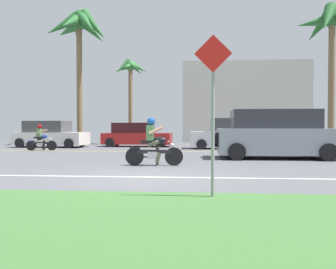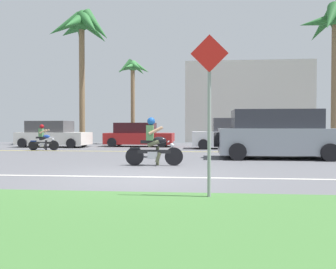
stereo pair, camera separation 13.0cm
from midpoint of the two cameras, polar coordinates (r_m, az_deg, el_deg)
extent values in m
cube|color=#545459|center=(11.45, -2.38, -4.96)|extent=(56.00, 30.00, 0.04)
cube|color=#3D6B33|center=(4.58, -13.35, -13.90)|extent=(56.00, 3.80, 0.06)
cube|color=silver|center=(8.50, -4.81, -6.99)|extent=(50.40, 0.12, 0.01)
cube|color=yellow|center=(17.03, -0.12, -2.83)|extent=(50.40, 0.12, 0.01)
cylinder|color=black|center=(10.90, 0.64, -3.65)|extent=(0.58, 0.11, 0.58)
cylinder|color=black|center=(11.01, -5.88, -3.61)|extent=(0.58, 0.11, 0.58)
cylinder|color=#B7BAC1|center=(10.89, 0.13, -2.40)|extent=(0.26, 0.06, 0.50)
cube|color=black|center=(10.93, -2.64, -2.83)|extent=(1.05, 0.13, 0.12)
cube|color=#B7BAC1|center=(10.94, -2.89, -3.43)|extent=(0.31, 0.20, 0.23)
ellipsoid|color=black|center=(10.89, -1.73, -0.92)|extent=(0.42, 0.23, 0.21)
cube|color=black|center=(10.93, -3.64, -1.22)|extent=(0.47, 0.23, 0.10)
cube|color=black|center=(10.99, -5.78, -2.26)|extent=(0.31, 0.16, 0.06)
cylinder|color=#B7BAC1|center=(10.88, -0.27, -1.15)|extent=(0.06, 0.60, 0.03)
sphere|color=#B7BAC1|center=(10.88, 0.34, -1.76)|extent=(0.13, 0.13, 0.13)
cylinder|color=#B7BAC1|center=(11.08, -3.97, -3.72)|extent=(0.48, 0.08, 0.07)
cube|color=#4C7F4C|center=(10.91, -3.34, 0.29)|extent=(0.22, 0.31, 0.48)
sphere|color=#194C9E|center=(10.91, -3.14, 2.20)|extent=(0.25, 0.25, 0.25)
cylinder|color=#51563D|center=(10.82, -2.78, -1.50)|extent=(0.39, 0.14, 0.24)
cylinder|color=#51563D|center=(11.01, -2.69, -1.45)|extent=(0.39, 0.14, 0.24)
cylinder|color=#51563D|center=(11.06, -2.08, -3.56)|extent=(0.11, 0.11, 0.59)
cylinder|color=#51563D|center=(10.81, -1.98, -3.85)|extent=(0.20, 0.11, 0.32)
cylinder|color=tan|center=(10.70, -2.42, 0.66)|extent=(0.44, 0.10, 0.27)
cylinder|color=tan|center=(11.08, -2.26, 0.68)|extent=(0.44, 0.10, 0.27)
cube|color=#8C939E|center=(14.04, 17.12, -1.04)|extent=(4.48, 2.11, 0.99)
cube|color=#2D2F36|center=(14.01, 16.79, 2.43)|extent=(3.23, 1.81, 0.71)
cylinder|color=black|center=(12.80, 11.00, -2.80)|extent=(0.64, 0.23, 0.64)
cylinder|color=black|center=(13.50, 24.69, -2.68)|extent=(0.64, 0.23, 0.64)
cylinder|color=black|center=(14.83, 10.22, -2.24)|extent=(0.64, 0.23, 0.64)
cylinder|color=black|center=(15.44, 22.17, -2.17)|extent=(0.64, 0.23, 0.64)
cylinder|color=black|center=(13.75, 7.58, -0.84)|extent=(0.21, 0.58, 0.58)
cube|color=white|center=(21.96, -18.84, -0.62)|extent=(4.35, 2.08, 0.74)
cube|color=#444346|center=(22.07, -19.44, 1.23)|extent=(2.56, 1.70, 0.68)
cylinder|color=black|center=(21.96, -23.43, -1.29)|extent=(0.57, 0.22, 0.56)
cylinder|color=black|center=(20.50, -16.20, -1.41)|extent=(0.57, 0.22, 0.56)
cylinder|color=black|center=(23.48, -21.13, -1.11)|extent=(0.57, 0.22, 0.56)
cylinder|color=black|center=(22.12, -14.27, -1.21)|extent=(0.57, 0.22, 0.56)
cube|color=#AD1E1E|center=(21.49, -5.25, -0.66)|extent=(4.28, 1.76, 0.69)
cube|color=#351116|center=(21.53, -5.91, 1.10)|extent=(2.50, 1.47, 0.63)
cylinder|color=black|center=(21.09, -9.75, -1.30)|extent=(0.57, 0.20, 0.56)
cylinder|color=black|center=(20.45, -1.54, -1.37)|extent=(0.57, 0.20, 0.56)
cylinder|color=black|center=(22.64, -8.60, -1.12)|extent=(0.57, 0.20, 0.56)
cylinder|color=black|center=(22.04, -0.95, -1.18)|extent=(0.57, 0.20, 0.56)
cube|color=silver|center=(19.60, 9.84, -0.69)|extent=(4.33, 1.71, 0.81)
cube|color=#414147|center=(19.62, 10.60, 1.57)|extent=(2.52, 1.46, 0.74)
cylinder|color=black|center=(20.65, 13.88, -1.38)|extent=(0.56, 0.19, 0.56)
cylinder|color=black|center=(20.34, 5.23, -1.39)|extent=(0.56, 0.19, 0.56)
cylinder|color=black|center=(19.02, 14.76, -1.61)|extent=(0.56, 0.19, 0.56)
cylinder|color=black|center=(18.68, 5.36, -1.62)|extent=(0.56, 0.19, 0.56)
cylinder|color=brown|center=(25.68, 25.25, 7.86)|extent=(0.42, 0.42, 8.44)
sphere|color=#28662D|center=(26.51, 25.34, 16.96)|extent=(1.09, 1.09, 1.09)
cone|color=#28662D|center=(27.52, 25.28, 15.76)|extent=(1.73, 2.78, 1.44)
cone|color=#28662D|center=(27.20, 23.55, 15.95)|extent=(1.90, 2.69, 2.20)
cone|color=#28662D|center=(25.99, 22.99, 16.66)|extent=(2.68, 1.10, 1.35)
cone|color=#28662D|center=(25.38, 24.73, 17.03)|extent=(2.09, 2.51, 2.39)
cylinder|color=brown|center=(24.46, -6.37, 4.86)|extent=(0.28, 0.28, 5.51)
sphere|color=#337538|center=(24.78, -6.38, 11.23)|extent=(0.74, 0.74, 0.74)
cone|color=#337538|center=(24.73, -5.02, 10.92)|extent=(1.39, 0.62, 1.04)
cone|color=#337538|center=(25.17, -5.46, 10.74)|extent=(1.12, 1.38, 1.03)
cone|color=#337538|center=(25.33, -6.43, 10.68)|extent=(0.76, 1.43, 0.81)
cone|color=#337538|center=(25.06, -7.53, 10.78)|extent=(1.43, 0.90, 0.78)
cone|color=#337538|center=(24.56, -7.66, 10.98)|extent=(1.31, 1.06, 1.20)
cone|color=#337538|center=(24.23, -6.89, 11.11)|extent=(0.70, 1.41, 0.71)
cone|color=#337538|center=(24.26, -5.74, 11.10)|extent=(1.21, 1.35, 0.88)
cylinder|color=brown|center=(24.98, -14.56, 8.09)|extent=(0.39, 0.39, 8.41)
sphere|color=#28662D|center=(25.82, -14.61, 17.40)|extent=(1.01, 1.01, 1.01)
cone|color=#28662D|center=(25.30, -12.28, 17.11)|extent=(2.37, 1.17, 2.40)
cone|color=#28662D|center=(26.41, -12.65, 16.42)|extent=(2.13, 2.62, 1.96)
cone|color=#28662D|center=(26.81, -14.73, 16.18)|extent=(1.73, 2.59, 2.22)
cone|color=#28662D|center=(26.60, -16.09, 16.29)|extent=(2.61, 2.15, 1.30)
cone|color=#28662D|center=(25.70, -17.16, 16.83)|extent=(2.66, 1.79, 2.06)
cone|color=#28662D|center=(24.82, -15.85, 17.40)|extent=(1.26, 2.68, 1.87)
cone|color=#28662D|center=(24.81, -13.43, 17.42)|extent=(2.37, 2.36, 2.18)
cylinder|color=black|center=(18.88, -18.81, -1.73)|extent=(0.51, 0.09, 0.51)
cylinder|color=black|center=(19.32, -21.86, -1.69)|extent=(0.51, 0.09, 0.51)
cylinder|color=#B7BAC1|center=(18.90, -19.06, -1.09)|extent=(0.23, 0.05, 0.44)
cube|color=black|center=(19.09, -20.36, -1.30)|extent=(0.93, 0.11, 0.10)
cube|color=#B7BAC1|center=(19.11, -20.47, -1.61)|extent=(0.28, 0.18, 0.20)
ellipsoid|color=navy|center=(19.02, -19.94, -0.34)|extent=(0.37, 0.20, 0.19)
cube|color=black|center=(19.15, -20.83, -0.48)|extent=(0.41, 0.20, 0.08)
cube|color=navy|center=(19.30, -21.82, -1.01)|extent=(0.28, 0.14, 0.05)
cylinder|color=#B7BAC1|center=(18.92, -19.25, -0.45)|extent=(0.04, 0.53, 0.03)
sphere|color=#B7BAC1|center=(18.89, -18.96, -0.76)|extent=(0.12, 0.12, 0.12)
cylinder|color=#B7BAC1|center=(19.28, -20.88, -1.76)|extent=(0.43, 0.07, 0.06)
cube|color=#4C7F4C|center=(19.12, -20.69, 0.28)|extent=(0.19, 0.28, 0.43)
sphere|color=maroon|center=(19.10, -20.61, 1.25)|extent=(0.22, 0.22, 0.22)
cylinder|color=black|center=(19.01, -20.51, -0.62)|extent=(0.34, 0.12, 0.21)
cylinder|color=black|center=(19.16, -20.31, -0.61)|extent=(0.34, 0.12, 0.21)
cylinder|color=black|center=(19.17, -19.98, -1.68)|extent=(0.10, 0.10, 0.52)
cylinder|color=black|center=(18.95, -20.14, -1.81)|extent=(0.18, 0.10, 0.29)
cylinder|color=tan|center=(18.89, -20.43, 0.46)|extent=(0.39, 0.09, 0.24)
cylinder|color=tan|center=(19.21, -20.03, 0.48)|extent=(0.39, 0.09, 0.24)
cylinder|color=gray|center=(5.79, 6.77, 0.00)|extent=(0.06, 0.06, 2.19)
cube|color=red|center=(5.89, 6.81, 13.12)|extent=(0.62, 0.03, 0.62)
cube|color=beige|center=(29.64, 12.22, 5.09)|extent=(10.03, 4.00, 6.42)
camera|label=1|loc=(0.07, -90.34, -0.01)|focal=36.92mm
camera|label=2|loc=(0.07, 89.66, 0.01)|focal=36.92mm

